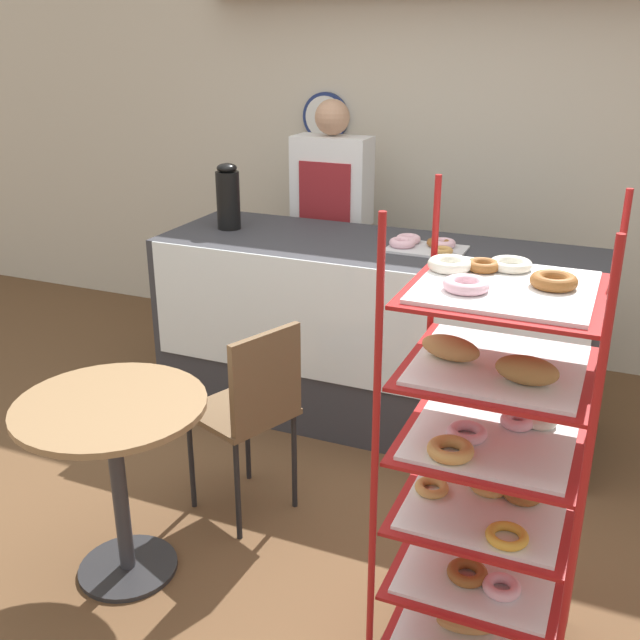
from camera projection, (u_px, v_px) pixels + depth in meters
ground_plane at (283, 531)px, 3.23m from camera, size 14.00×14.00×0.00m
back_wall at (438, 139)px, 4.70m from camera, size 10.00×0.30×2.70m
display_counter at (374, 332)px, 4.04m from camera, size 2.31×0.80×0.98m
pastry_rack at (488, 466)px, 2.32m from camera, size 0.59×0.58×1.59m
person_worker at (332, 226)px, 4.58m from camera, size 0.46×0.23×1.65m
cafe_table at (115, 447)px, 2.79m from camera, size 0.71×0.71×0.75m
cafe_chair at (253, 403)px, 3.14m from camera, size 0.49×0.49×0.90m
coffee_carafe at (228, 197)px, 4.12m from camera, size 0.13×0.13×0.36m
donut_tray_counter at (425, 245)px, 3.78m from camera, size 0.39×0.26×0.05m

